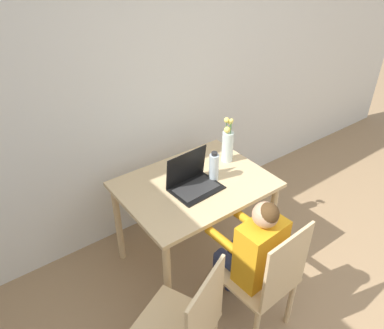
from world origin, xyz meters
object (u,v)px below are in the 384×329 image
at_px(chair_occupied, 266,280).
at_px(water_bottle, 214,167).
at_px(chair_spare, 185,328).
at_px(person_seated, 253,250).
at_px(laptop, 192,180).
at_px(flower_vase, 228,144).

bearing_deg(chair_occupied, water_bottle, -106.05).
height_order(chair_spare, person_seated, person_seated).
relative_size(person_seated, water_bottle, 4.59).
bearing_deg(water_bottle, chair_spare, -137.30).
height_order(laptop, flower_vase, flower_vase).
relative_size(chair_spare, person_seated, 0.90).
relative_size(chair_spare, laptop, 2.60).
distance_m(person_seated, water_bottle, 0.66).
bearing_deg(chair_spare, chair_occupied, 152.32).
bearing_deg(person_seated, laptop, -92.43).
bearing_deg(laptop, flower_vase, 11.95).
xyz_separation_m(person_seated, flower_vase, (0.41, 0.73, 0.27)).
distance_m(chair_occupied, flower_vase, 1.03).
height_order(chair_spare, water_bottle, water_bottle).
height_order(chair_spare, laptop, laptop).
distance_m(chair_spare, flower_vase, 1.35).
bearing_deg(chair_occupied, chair_spare, -6.60).
bearing_deg(chair_occupied, flower_vase, -118.58).
height_order(chair_occupied, chair_spare, same).
relative_size(chair_occupied, laptop, 2.60).
height_order(laptop, water_bottle, laptop).
bearing_deg(chair_spare, flower_vase, -164.76).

